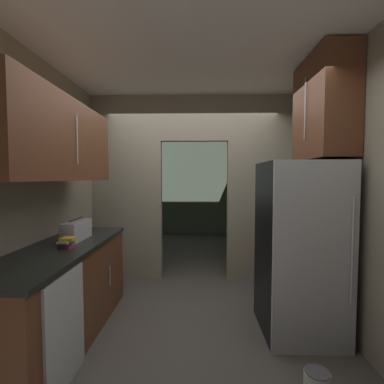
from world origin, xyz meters
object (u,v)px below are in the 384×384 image
Objects in this scene: refrigerator at (299,248)px; dishwasher at (66,330)px; boombox at (76,230)px; book_stack at (67,242)px.

refrigerator is 2.17m from dishwasher.
boombox is (-2.27, 0.06, 0.15)m from refrigerator.
dishwasher is (-1.98, -0.77, -0.43)m from refrigerator.
refrigerator is 2.27m from boombox.
refrigerator is 3.99× the size of boombox.
refrigerator is 2.02× the size of dishwasher.
book_stack is (0.05, -0.30, -0.05)m from boombox.
boombox is at bearing 178.46° from refrigerator.
book_stack is (-2.22, -0.24, 0.10)m from refrigerator.
refrigerator is 10.57× the size of book_stack.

